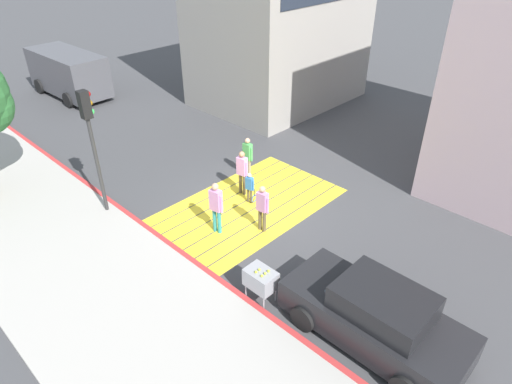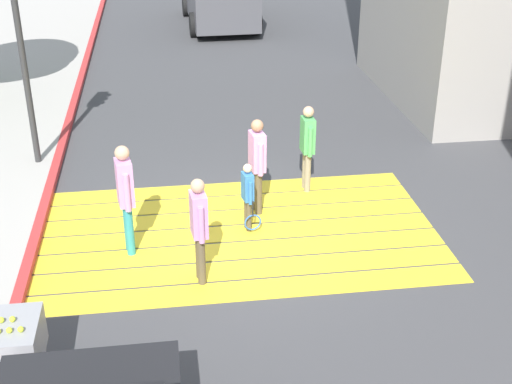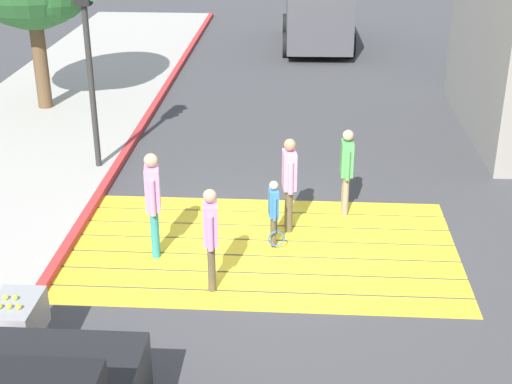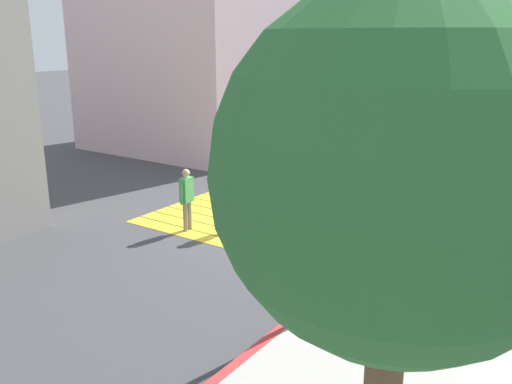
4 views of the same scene
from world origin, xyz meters
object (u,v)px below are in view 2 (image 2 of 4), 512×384
Objects in this scene: pedestrian_adult_lead at (307,142)px; pedestrian_child_with_racket at (248,194)px; traffic_light_corner at (17,11)px; tennis_ball_cart at (16,343)px; pedestrian_adult_trailing at (125,192)px; pedestrian_adult_side at (199,223)px; pedestrian_teen_behind at (257,160)px.

pedestrian_child_with_racket is at bearing -132.75° from pedestrian_adult_lead.
traffic_light_corner is 4.17× the size of tennis_ball_cart.
traffic_light_corner is at bearing 95.99° from tennis_ball_cart.
pedestrian_adult_trailing is at bearing -150.59° from pedestrian_adult_lead.
pedestrian_adult_side is at bearing -43.15° from pedestrian_adult_trailing.
pedestrian_child_with_racket is (-1.24, -1.35, -0.28)m from pedestrian_adult_lead.
tennis_ball_cart is at bearing -132.15° from pedestrian_adult_lead.
pedestrian_teen_behind reaches higher than pedestrian_child_with_racket.
pedestrian_child_with_racket is at bearing 48.09° from tennis_ball_cart.
traffic_light_corner is 5.10m from pedestrian_teen_behind.
pedestrian_adult_trailing reaches higher than tennis_ball_cart.
pedestrian_adult_side is (2.87, -4.45, -2.09)m from traffic_light_corner.
pedestrian_child_with_racket is (3.74, -3.06, -2.38)m from traffic_light_corner.
tennis_ball_cart is 0.62× the size of pedestrian_adult_side.
pedestrian_adult_lead is at bearing 36.03° from pedestrian_teen_behind.
pedestrian_adult_side is at bearing -127.60° from pedestrian_adult_lead.
pedestrian_teen_behind is at bearing 25.94° from pedestrian_adult_trailing.
tennis_ball_cart is 6.41m from pedestrian_adult_lead.
tennis_ball_cart is 5.20m from pedestrian_teen_behind.
tennis_ball_cart is at bearing -137.45° from pedestrian_adult_side.
pedestrian_adult_side is (2.19, 2.01, 0.25)m from tennis_ball_cart.
pedestrian_teen_behind is at bearing 68.96° from pedestrian_child_with_racket.
pedestrian_adult_lead is at bearing 47.85° from tennis_ball_cart.
pedestrian_adult_trailing is at bearing 136.85° from pedestrian_adult_side.
pedestrian_adult_trailing is (-3.14, -1.77, 0.10)m from pedestrian_adult_lead.
pedestrian_adult_lead is at bearing 47.25° from pedestrian_child_with_racket.
traffic_light_corner is 4.42m from pedestrian_adult_trailing.
pedestrian_adult_lead is (4.98, -1.71, -2.10)m from traffic_light_corner.
traffic_light_corner reaches higher than pedestrian_adult_side.
pedestrian_adult_trailing reaches higher than pedestrian_child_with_racket.
traffic_light_corner is 2.60× the size of pedestrian_adult_side.
traffic_light_corner is 2.38× the size of pedestrian_adult_trailing.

